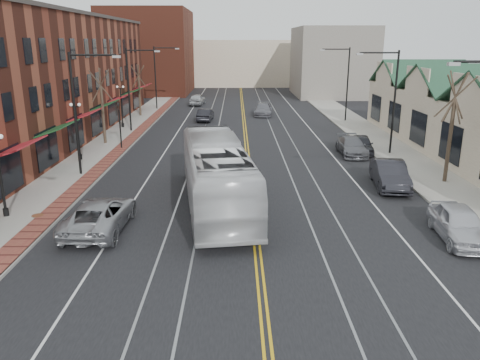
{
  "coord_description": "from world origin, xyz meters",
  "views": [
    {
      "loc": [
        -0.93,
        -14.7,
        8.81
      ],
      "look_at": [
        -0.73,
        8.14,
        2.0
      ],
      "focal_mm": 35.0,
      "sensor_mm": 36.0,
      "label": 1
    }
  ],
  "objects_px": {
    "parked_car_a": "(459,223)",
    "parked_suv": "(100,215)",
    "parked_car_d": "(361,144)",
    "transit_bus": "(216,174)",
    "parked_car_b": "(390,175)",
    "parked_car_c": "(352,146)"
  },
  "relations": [
    {
      "from": "parked_car_a",
      "to": "parked_suv",
      "type": "bearing_deg",
      "value": -178.88
    },
    {
      "from": "parked_car_d",
      "to": "transit_bus",
      "type": "bearing_deg",
      "value": -124.14
    },
    {
      "from": "transit_bus",
      "to": "parked_car_d",
      "type": "xyz_separation_m",
      "value": [
        11.3,
        12.72,
        -1.11
      ]
    },
    {
      "from": "parked_car_a",
      "to": "parked_car_d",
      "type": "relative_size",
      "value": 1.09
    },
    {
      "from": "parked_car_b",
      "to": "parked_car_d",
      "type": "relative_size",
      "value": 1.19
    },
    {
      "from": "transit_bus",
      "to": "parked_car_b",
      "type": "distance_m",
      "value": 11.2
    },
    {
      "from": "parked_suv",
      "to": "parked_car_d",
      "type": "relative_size",
      "value": 1.31
    },
    {
      "from": "parked_suv",
      "to": "parked_car_d",
      "type": "height_order",
      "value": "parked_suv"
    },
    {
      "from": "parked_suv",
      "to": "parked_car_a",
      "type": "bearing_deg",
      "value": 177.33
    },
    {
      "from": "parked_car_c",
      "to": "parked_car_d",
      "type": "height_order",
      "value": "parked_car_d"
    },
    {
      "from": "transit_bus",
      "to": "parked_suv",
      "type": "distance_m",
      "value": 6.55
    },
    {
      "from": "transit_bus",
      "to": "parked_car_c",
      "type": "distance_m",
      "value": 15.94
    },
    {
      "from": "parked_car_a",
      "to": "parked_car_d",
      "type": "xyz_separation_m",
      "value": [
        0.0,
        17.41,
        -0.06
      ]
    },
    {
      "from": "parked_car_b",
      "to": "parked_car_c",
      "type": "bearing_deg",
      "value": 98.59
    },
    {
      "from": "transit_bus",
      "to": "parked_car_d",
      "type": "relative_size",
      "value": 3.09
    },
    {
      "from": "transit_bus",
      "to": "parked_car_d",
      "type": "bearing_deg",
      "value": -139.4
    },
    {
      "from": "parked_car_c",
      "to": "parked_car_d",
      "type": "distance_m",
      "value": 1.15
    },
    {
      "from": "transit_bus",
      "to": "parked_suv",
      "type": "height_order",
      "value": "transit_bus"
    },
    {
      "from": "parked_car_d",
      "to": "parked_car_c",
      "type": "bearing_deg",
      "value": -137.13
    },
    {
      "from": "parked_suv",
      "to": "parked_car_b",
      "type": "distance_m",
      "value": 17.49
    },
    {
      "from": "transit_bus",
      "to": "parked_suv",
      "type": "xyz_separation_m",
      "value": [
        -5.5,
        -3.4,
        -1.06
      ]
    },
    {
      "from": "transit_bus",
      "to": "parked_car_c",
      "type": "relative_size",
      "value": 2.72
    }
  ]
}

